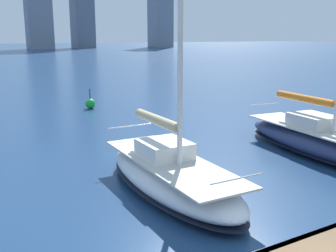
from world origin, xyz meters
The scene contains 3 objects.
sailboat_orange centered at (-7.68, -6.75, 0.66)m, with size 3.36×8.99×11.46m.
sailboat_tan centered at (0.01, -6.38, 0.66)m, with size 2.65×7.42×12.12m.
channel_buoy centered at (-2.77, -22.39, 0.36)m, with size 0.70×0.70×1.40m.
Camera 1 is at (6.16, 4.13, 5.00)m, focal length 42.00 mm.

